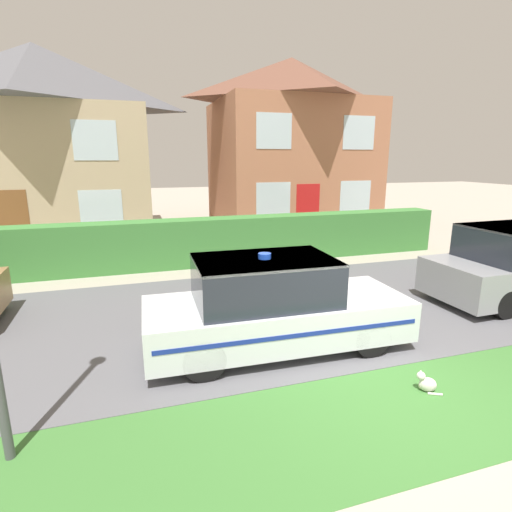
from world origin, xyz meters
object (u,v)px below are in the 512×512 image
Objects in this scene: cat at (426,383)px; house_left at (43,142)px; house_right at (290,144)px; wheelie_bin at (314,234)px; police_car at (273,306)px.

cat is 15.79m from house_left.
house_right is 6.87× the size of wheelie_bin.
house_right is 6.02m from wheelie_bin.
wheelie_bin reaches higher than cat.
police_car is 0.60× the size of house_right.
cat is 0.28× the size of wheelie_bin.
house_left is at bearing 115.28° from police_car.
house_right is at bearing 68.61° from police_car.
house_right reaches higher than house_left.
cat is (1.55, -1.86, -0.62)m from police_car.
police_car is 4.09× the size of wheelie_bin.
wheelie_bin is (3.92, 6.65, -0.20)m from police_car.
house_right is at bearing -1.86° from house_left.
wheelie_bin is at bearing -78.53° from cat.
cat is 8.84m from wheelie_bin.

